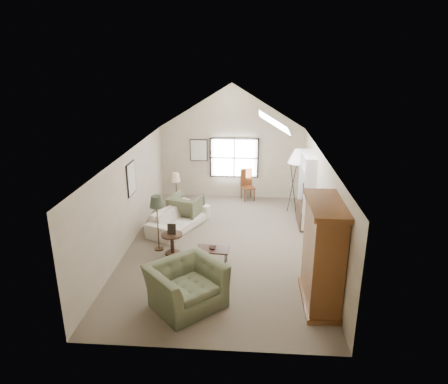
# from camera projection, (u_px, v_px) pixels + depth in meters

# --- Properties ---
(room_shell) EXTENTS (5.01, 8.01, 4.00)m
(room_shell) POSITION_uv_depth(u_px,v_px,m) (223.00, 127.00, 9.68)
(room_shell) COLOR #6A5F4B
(room_shell) RESTS_ON ground
(window) EXTENTS (1.72, 0.08, 1.42)m
(window) POSITION_uv_depth(u_px,v_px,m) (234.00, 158.00, 13.98)
(window) COLOR black
(window) RESTS_ON room_shell
(skylight) EXTENTS (0.80, 1.20, 0.52)m
(skylight) POSITION_uv_depth(u_px,v_px,m) (275.00, 121.00, 10.44)
(skylight) COLOR white
(skylight) RESTS_ON room_shell
(wall_art) EXTENTS (1.97, 3.71, 0.88)m
(wall_art) POSITION_uv_depth(u_px,v_px,m) (166.00, 164.00, 12.12)
(wall_art) COLOR black
(wall_art) RESTS_ON room_shell
(armoire) EXTENTS (0.60, 1.50, 2.20)m
(armoire) POSITION_uv_depth(u_px,v_px,m) (323.00, 254.00, 7.95)
(armoire) COLOR brown
(armoire) RESTS_ON ground
(tv_alcove) EXTENTS (0.32, 1.30, 2.10)m
(tv_alcove) POSITION_uv_depth(u_px,v_px,m) (306.00, 189.00, 11.70)
(tv_alcove) COLOR white
(tv_alcove) RESTS_ON ground
(media_console) EXTENTS (0.34, 1.18, 0.60)m
(media_console) POSITION_uv_depth(u_px,v_px,m) (304.00, 215.00, 11.98)
(media_console) COLOR #382316
(media_console) RESTS_ON ground
(tv_panel) EXTENTS (0.05, 0.90, 0.55)m
(tv_panel) POSITION_uv_depth(u_px,v_px,m) (305.00, 196.00, 11.78)
(tv_panel) COLOR black
(tv_panel) RESTS_ON media_console
(sofa) EXTENTS (1.69, 2.34, 0.64)m
(sofa) POSITION_uv_depth(u_px,v_px,m) (179.00, 218.00, 11.74)
(sofa) COLOR beige
(sofa) RESTS_ON ground
(armchair_near) EXTENTS (1.84, 1.83, 0.90)m
(armchair_near) POSITION_uv_depth(u_px,v_px,m) (186.00, 285.00, 8.07)
(armchair_near) COLOR #5D6345
(armchair_near) RESTS_ON ground
(armchair_far) EXTENTS (1.13, 1.15, 0.84)m
(armchair_far) POSITION_uv_depth(u_px,v_px,m) (186.00, 208.00, 12.21)
(armchair_far) COLOR #575D41
(armchair_far) RESTS_ON ground
(coffee_table) EXTENTS (0.83, 0.50, 0.41)m
(coffee_table) POSITION_uv_depth(u_px,v_px,m) (213.00, 256.00, 9.75)
(coffee_table) COLOR #3C2218
(coffee_table) RESTS_ON ground
(bowl) EXTENTS (0.20, 0.20, 0.05)m
(bowl) POSITION_uv_depth(u_px,v_px,m) (213.00, 248.00, 9.68)
(bowl) COLOR #342215
(bowl) RESTS_ON coffee_table
(side_table) EXTENTS (0.73, 0.73, 0.55)m
(side_table) POSITION_uv_depth(u_px,v_px,m) (172.00, 244.00, 10.23)
(side_table) COLOR #371F16
(side_table) RESTS_ON ground
(side_chair) EXTENTS (0.55, 0.55, 1.09)m
(side_chair) POSITION_uv_depth(u_px,v_px,m) (248.00, 185.00, 14.00)
(side_chair) COLOR brown
(side_chair) RESTS_ON ground
(tripod_lamp) EXTENTS (0.65, 0.65, 2.16)m
(tripod_lamp) POSITION_uv_depth(u_px,v_px,m) (297.00, 182.00, 12.60)
(tripod_lamp) COLOR white
(tripod_lamp) RESTS_ON ground
(dark_lamp) EXTENTS (0.48, 0.48, 1.52)m
(dark_lamp) POSITION_uv_depth(u_px,v_px,m) (158.00, 223.00, 10.29)
(dark_lamp) COLOR #262C1F
(dark_lamp) RESTS_ON ground
(tan_lamp) EXTENTS (0.36, 0.36, 1.37)m
(tan_lamp) POSITION_uv_depth(u_px,v_px,m) (176.00, 193.00, 12.77)
(tan_lamp) COLOR tan
(tan_lamp) RESTS_ON ground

